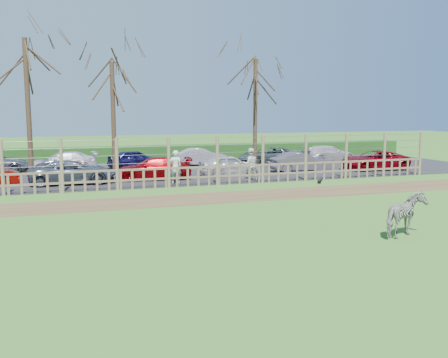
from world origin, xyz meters
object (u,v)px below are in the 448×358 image
object	(u,v)px
tree_left	(26,75)
tree_mid	(113,91)
car_6	(374,160)
car_3	(153,168)
visitor_b	(250,164)
car_10	(135,159)
car_12	(269,156)
tree_right	(255,87)
crow	(319,182)
visitor_a	(175,167)
car_5	(301,162)
car_9	(63,162)
car_13	(328,154)
zebra	(405,215)
car_2	(72,172)
car_11	(201,157)
car_4	(229,165)

from	to	relation	value
tree_left	tree_mid	distance (m)	4.67
tree_mid	car_6	world-z (taller)	tree_mid
tree_left	car_3	size ratio (longest dim) A/B	1.90
visitor_b	car_10	bearing A→B (deg)	-49.01
car_3	car_12	distance (m)	10.32
tree_right	car_10	distance (m)	8.99
crow	car_12	size ratio (longest dim) A/B	0.07
car_3	visitor_a	bearing A→B (deg)	27.65
visitor_b	car_10	size ratio (longest dim) A/B	0.49
visitor_a	car_12	size ratio (longest dim) A/B	0.40
car_6	car_3	bearing A→B (deg)	-86.29
car_5	car_9	size ratio (longest dim) A/B	0.88
tree_mid	car_12	world-z (taller)	tree_mid
tree_left	visitor_a	xyz separation A→B (m)	(7.01, -3.72, -4.71)
visitor_a	car_13	size ratio (longest dim) A/B	0.42
zebra	car_3	size ratio (longest dim) A/B	0.38
zebra	tree_right	bearing A→B (deg)	-33.39
car_3	car_5	size ratio (longest dim) A/B	1.14
crow	car_12	xyz separation A→B (m)	(1.13, 9.04, 0.53)
tree_left	car_3	world-z (taller)	tree_left
crow	car_10	world-z (taller)	car_10
car_13	tree_right	bearing A→B (deg)	101.32
visitor_b	car_9	size ratio (longest dim) A/B	0.42
zebra	car_9	bearing A→B (deg)	-0.21
visitor_b	zebra	bearing A→B (deg)	96.93
tree_right	crow	xyz separation A→B (m)	(0.67, -7.25, -5.13)
crow	car_2	xyz separation A→B (m)	(-12.13, 3.86, 0.53)
car_11	visitor_b	bearing A→B (deg)	-169.22
zebra	car_4	bearing A→B (deg)	-24.11
car_9	car_10	distance (m)	4.49
visitor_b	car_10	world-z (taller)	visitor_b
car_2	car_6	world-z (taller)	same
car_2	car_11	bearing A→B (deg)	-54.67
tree_left	car_3	bearing A→B (deg)	-15.05
tree_right	car_12	xyz separation A→B (m)	(1.79, 1.79, -4.60)
visitor_a	car_10	xyz separation A→B (m)	(-0.89, 7.49, -0.26)
zebra	car_12	world-z (taller)	zebra
tree_right	car_11	distance (m)	5.95
car_12	crow	bearing A→B (deg)	-7.65
car_10	car_13	world-z (taller)	same
car_4	car_13	world-z (taller)	same
car_9	car_13	size ratio (longest dim) A/B	1.00
car_6	tree_left	bearing A→B (deg)	-90.96
car_2	car_10	world-z (taller)	same
car_2	car_9	distance (m)	5.48
car_11	car_13	xyz separation A→B (m)	(9.46, -0.41, 0.00)
tree_mid	tree_right	xyz separation A→B (m)	(9.00, 0.50, 0.37)
car_12	car_6	bearing A→B (deg)	44.61
car_13	car_10	bearing A→B (deg)	83.24
visitor_b	car_13	bearing A→B (deg)	-134.44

